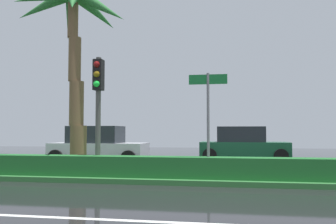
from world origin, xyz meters
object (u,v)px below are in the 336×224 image
at_px(street_name_sign, 208,110).
at_px(traffic_signal_median_left, 98,93).
at_px(palm_tree_mid_left, 73,23).
at_px(car_in_traffic_leading, 98,146).
at_px(car_in_traffic_second, 243,145).

bearing_deg(street_name_sign, traffic_signal_median_left, 175.44).
bearing_deg(palm_tree_mid_left, car_in_traffic_leading, 98.30).
bearing_deg(traffic_signal_median_left, street_name_sign, -4.56).
xyz_separation_m(street_name_sign, car_in_traffic_leading, (-5.37, 5.45, -1.25)).
xyz_separation_m(traffic_signal_median_left, car_in_traffic_second, (4.58, 7.91, -1.83)).
height_order(palm_tree_mid_left, traffic_signal_median_left, palm_tree_mid_left).
relative_size(palm_tree_mid_left, street_name_sign, 2.22).
relative_size(palm_tree_mid_left, car_in_traffic_second, 1.55).
distance_m(palm_tree_mid_left, traffic_signal_median_left, 3.09).
xyz_separation_m(palm_tree_mid_left, traffic_signal_median_left, (1.35, -1.04, -2.58)).
height_order(palm_tree_mid_left, car_in_traffic_leading, palm_tree_mid_left).
bearing_deg(traffic_signal_median_left, car_in_traffic_second, 59.96).
height_order(traffic_signal_median_left, car_in_traffic_leading, traffic_signal_median_left).
distance_m(car_in_traffic_leading, car_in_traffic_second, 7.08).
xyz_separation_m(car_in_traffic_leading, car_in_traffic_second, (6.53, 2.73, 0.00)).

